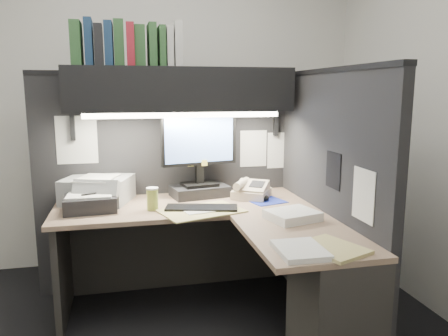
{
  "coord_description": "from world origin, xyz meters",
  "views": [
    {
      "loc": [
        -0.27,
        -2.32,
        1.49
      ],
      "look_at": [
        0.38,
        0.51,
        0.98
      ],
      "focal_mm": 35.0,
      "sensor_mm": 36.0,
      "label": 1
    }
  ],
  "objects": [
    {
      "name": "wall_back",
      "position": [
        0.0,
        1.5,
        1.35
      ],
      "size": [
        3.5,
        0.04,
        2.7
      ],
      "primitive_type": "cube",
      "color": "white",
      "rests_on": "floor"
    },
    {
      "name": "wall_front",
      "position": [
        0.0,
        -1.5,
        1.35
      ],
      "size": [
        3.5,
        0.04,
        2.7
      ],
      "primitive_type": "cube",
      "color": "white",
      "rests_on": "floor"
    },
    {
      "name": "partition_back",
      "position": [
        0.03,
        0.93,
        0.8
      ],
      "size": [
        1.9,
        0.06,
        1.6
      ],
      "primitive_type": "cube",
      "color": "black",
      "rests_on": "floor"
    },
    {
      "name": "partition_right",
      "position": [
        0.98,
        0.18,
        0.8
      ],
      "size": [
        0.06,
        1.5,
        1.6
      ],
      "primitive_type": "cube",
      "color": "black",
      "rests_on": "floor"
    },
    {
      "name": "desk",
      "position": [
        0.43,
        -0.0,
        0.44
      ],
      "size": [
        1.7,
        1.53,
        0.73
      ],
      "color": "#9B7E62",
      "rests_on": "floor"
    },
    {
      "name": "overhead_shelf",
      "position": [
        0.12,
        0.75,
        1.5
      ],
      "size": [
        1.55,
        0.34,
        0.3
      ],
      "primitive_type": "cube",
      "color": "black",
      "rests_on": "partition_back"
    },
    {
      "name": "task_light_tube",
      "position": [
        0.12,
        0.61,
        1.33
      ],
      "size": [
        1.32,
        0.04,
        0.04
      ],
      "primitive_type": "cylinder",
      "rotation": [
        0.0,
        1.57,
        0.0
      ],
      "color": "white",
      "rests_on": "overhead_shelf"
    },
    {
      "name": "monitor",
      "position": [
        0.25,
        0.75,
        0.97
      ],
      "size": [
        0.56,
        0.31,
        0.6
      ],
      "rotation": [
        0.0,
        0.0,
        0.19
      ],
      "color": "black",
      "rests_on": "desk"
    },
    {
      "name": "keyboard",
      "position": [
        0.2,
        0.38,
        0.74
      ],
      "size": [
        0.49,
        0.26,
        0.02
      ],
      "primitive_type": "cube",
      "rotation": [
        0.0,
        0.0,
        -0.25
      ],
      "color": "black",
      "rests_on": "desk"
    },
    {
      "name": "mousepad",
      "position": [
        0.68,
        0.5,
        0.73
      ],
      "size": [
        0.28,
        0.27,
        0.0
      ],
      "primitive_type": "cube",
      "rotation": [
        0.0,
        0.0,
        0.28
      ],
      "color": "#1B2B99",
      "rests_on": "desk"
    },
    {
      "name": "mouse",
      "position": [
        0.67,
        0.51,
        0.75
      ],
      "size": [
        0.09,
        0.11,
        0.04
      ],
      "primitive_type": "ellipsoid",
      "rotation": [
        0.0,
        0.0,
        -0.34
      ],
      "color": "black",
      "rests_on": "mousepad"
    },
    {
      "name": "telephone",
      "position": [
        0.61,
        0.63,
        0.78
      ],
      "size": [
        0.34,
        0.34,
        0.1
      ],
      "primitive_type": "cube",
      "rotation": [
        0.0,
        0.0,
        -0.57
      ],
      "color": "#BDAB91",
      "rests_on": "desk"
    },
    {
      "name": "coffee_cup",
      "position": [
        -0.11,
        0.45,
        0.8
      ],
      "size": [
        0.08,
        0.08,
        0.14
      ],
      "primitive_type": "cylinder",
      "rotation": [
        0.0,
        0.0,
        -0.11
      ],
      "color": "#B5C44E",
      "rests_on": "desk"
    },
    {
      "name": "printer",
      "position": [
        -0.47,
        0.75,
        0.82
      ],
      "size": [
        0.52,
        0.48,
        0.17
      ],
      "primitive_type": "cube",
      "rotation": [
        0.0,
        0.0,
        -0.32
      ],
      "color": "#999C9E",
      "rests_on": "desk"
    },
    {
      "name": "notebook_stack",
      "position": [
        -0.5,
        0.53,
        0.78
      ],
      "size": [
        0.34,
        0.29,
        0.1
      ],
      "primitive_type": "cube",
      "rotation": [
        0.0,
        0.0,
        0.07
      ],
      "color": "black",
      "rests_on": "desk"
    },
    {
      "name": "open_folder",
      "position": [
        0.19,
        0.34,
        0.73
      ],
      "size": [
        0.58,
        0.46,
        0.01
      ],
      "primitive_type": "cube",
      "rotation": [
        0.0,
        0.0,
        0.31
      ],
      "color": "tan",
      "rests_on": "desk"
    },
    {
      "name": "paper_stack_a",
      "position": [
        0.69,
        0.04,
        0.76
      ],
      "size": [
        0.33,
        0.3,
        0.05
      ],
      "primitive_type": "cube",
      "rotation": [
        0.0,
        0.0,
        0.26
      ],
      "color": "white",
      "rests_on": "desk"
    },
    {
      "name": "paper_stack_b",
      "position": [
        0.53,
        -0.48,
        0.74
      ],
      "size": [
        0.23,
        0.28,
        0.03
      ],
      "primitive_type": "cube",
      "rotation": [
        0.0,
        0.0,
        -0.02
      ],
      "color": "white",
      "rests_on": "desk"
    },
    {
      "name": "manila_stack",
      "position": [
        0.69,
        -0.47,
        0.74
      ],
      "size": [
        0.34,
        0.37,
        0.02
      ],
      "primitive_type": "cube",
      "rotation": [
        0.0,
        0.0,
        0.39
      ],
      "color": "tan",
      "rests_on": "desk"
    },
    {
      "name": "binder_row",
      "position": [
        -0.23,
        0.76,
        1.79
      ],
      "size": [
        0.71,
        0.25,
        0.3
      ],
      "color": "#254B26",
      "rests_on": "overhead_shelf"
    },
    {
      "name": "pinned_papers",
      "position": [
        0.42,
        0.56,
        1.05
      ],
      "size": [
        1.76,
        1.31,
        0.51
      ],
      "color": "white",
      "rests_on": "partition_back"
    }
  ]
}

